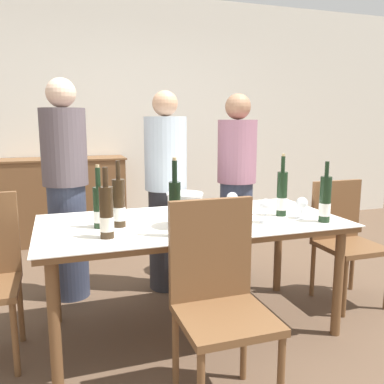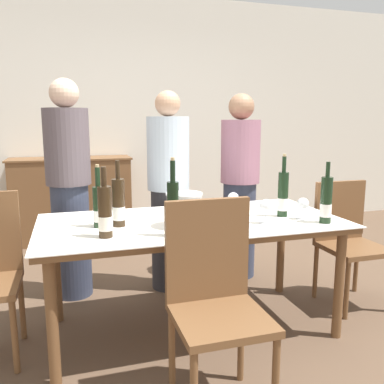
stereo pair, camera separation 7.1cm
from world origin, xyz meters
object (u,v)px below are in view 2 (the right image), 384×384
(wine_glass_1, at_px, (266,207))
(person_host, at_px, (69,190))
(wine_glass_2, at_px, (303,205))
(chair_near_front, at_px, (214,291))
(dining_table, at_px, (192,230))
(chair_right_end, at_px, (347,234))
(wine_bottle_5, at_px, (119,204))
(wine_glass_0, at_px, (233,199))
(wine_bottle_3, at_px, (283,195))
(person_guest_left, at_px, (168,192))
(ice_bucket, at_px, (184,209))
(wine_bottle_0, at_px, (173,210))
(wine_bottle_2, at_px, (326,201))
(wine_bottle_4, at_px, (105,213))
(person_guest_right, at_px, (240,187))
(sideboard_cabinet, at_px, (72,199))
(wine_bottle_1, at_px, (99,207))

(wine_glass_1, bearing_deg, person_host, 139.18)
(wine_glass_2, distance_m, chair_near_front, 0.97)
(dining_table, distance_m, chair_right_end, 1.25)
(wine_bottle_5, height_order, wine_glass_0, wine_bottle_5)
(dining_table, bearing_deg, wine_glass_2, -14.51)
(wine_glass_0, bearing_deg, chair_near_front, -117.93)
(wine_bottle_3, distance_m, person_guest_left, 0.97)
(ice_bucket, xyz_separation_m, wine_glass_0, (0.41, 0.23, -0.01))
(wine_bottle_0, bearing_deg, wine_bottle_5, 130.45)
(dining_table, xyz_separation_m, wine_glass_1, (0.41, -0.20, 0.17))
(person_guest_left, bearing_deg, wine_bottle_5, -123.26)
(wine_bottle_2, xyz_separation_m, person_host, (-1.49, 1.08, -0.03))
(ice_bucket, relative_size, wine_bottle_4, 0.57)
(wine_glass_2, bearing_deg, wine_glass_1, -174.02)
(wine_bottle_5, distance_m, person_guest_right, 1.38)
(sideboard_cabinet, bearing_deg, wine_glass_2, -60.94)
(wine_bottle_0, xyz_separation_m, person_guest_left, (0.22, 1.02, -0.09))
(wine_bottle_4, xyz_separation_m, wine_glass_2, (1.23, 0.05, -0.04))
(ice_bucket, relative_size, chair_right_end, 0.24)
(dining_table, bearing_deg, wine_bottle_5, -178.40)
(wine_bottle_5, relative_size, person_guest_left, 0.25)
(wine_glass_0, height_order, chair_near_front, chair_near_front)
(dining_table, height_order, wine_bottle_1, wine_bottle_1)
(sideboard_cabinet, relative_size, person_host, 0.80)
(wine_bottle_1, xyz_separation_m, wine_glass_1, (0.97, -0.20, -0.02))
(chair_near_front, bearing_deg, dining_table, 81.94)
(wine_bottle_0, bearing_deg, person_host, 116.01)
(sideboard_cabinet, bearing_deg, wine_bottle_3, -61.39)
(person_guest_left, relative_size, person_guest_right, 1.00)
(sideboard_cabinet, xyz_separation_m, chair_near_front, (0.62, -3.01, 0.09))
(dining_table, bearing_deg, sideboard_cabinet, 107.01)
(wine_glass_1, distance_m, person_guest_left, 1.00)
(wine_bottle_1, bearing_deg, wine_glass_1, -11.66)
(person_guest_right, bearing_deg, wine_glass_2, -89.15)
(wine_bottle_2, relative_size, wine_bottle_5, 0.96)
(sideboard_cabinet, height_order, person_host, person_host)
(ice_bucket, height_order, wine_bottle_3, wine_bottle_3)
(wine_glass_0, xyz_separation_m, person_guest_left, (-0.30, 0.61, -0.04))
(wine_bottle_1, height_order, wine_glass_1, wine_bottle_1)
(person_guest_left, bearing_deg, dining_table, -91.62)
(wine_bottle_3, distance_m, wine_glass_0, 0.33)
(person_guest_right, bearing_deg, wine_bottle_2, -84.89)
(sideboard_cabinet, height_order, chair_near_front, chair_near_front)
(ice_bucket, bearing_deg, dining_table, 56.57)
(wine_bottle_0, height_order, person_guest_right, person_guest_right)
(wine_bottle_0, bearing_deg, wine_bottle_2, 0.83)
(person_host, bearing_deg, wine_bottle_2, -35.76)
(wine_bottle_3, bearing_deg, wine_bottle_1, 176.76)
(person_guest_right, bearing_deg, chair_near_front, -117.38)
(person_guest_right, bearing_deg, dining_table, -130.20)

